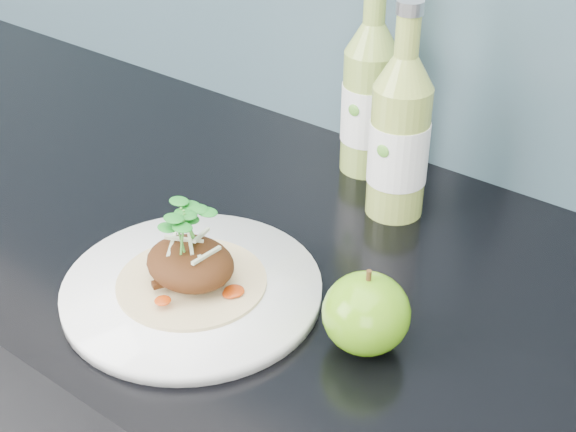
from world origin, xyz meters
name	(u,v)px	position (x,y,z in m)	size (l,w,h in m)	color
dinner_plate	(192,290)	(-0.04, 1.57, 0.91)	(0.28, 0.28, 0.02)	white
pork_taco	(190,261)	(-0.04, 1.57, 0.94)	(0.16, 0.16, 0.10)	tan
green_apple	(366,313)	(0.14, 1.62, 0.94)	(0.09, 0.09, 0.09)	#509810
cider_bottle_left	(369,99)	(-0.05, 1.91, 1.00)	(0.08, 0.08, 0.26)	#8EAA47
cider_bottle_right	(399,138)	(0.04, 1.84, 1.00)	(0.08, 0.08, 0.26)	#9AAF49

